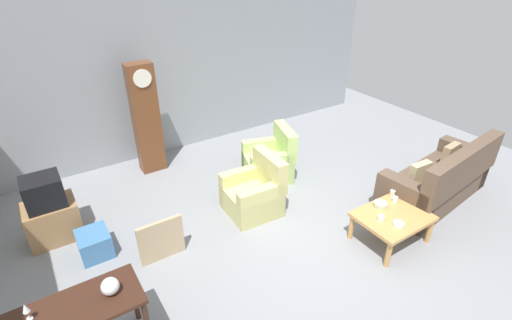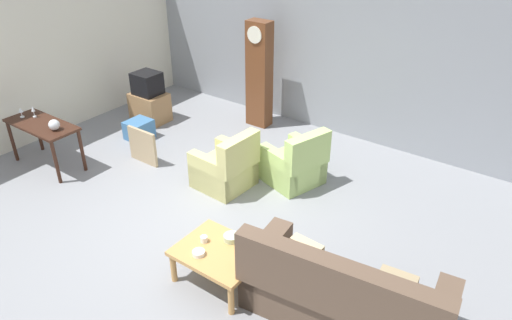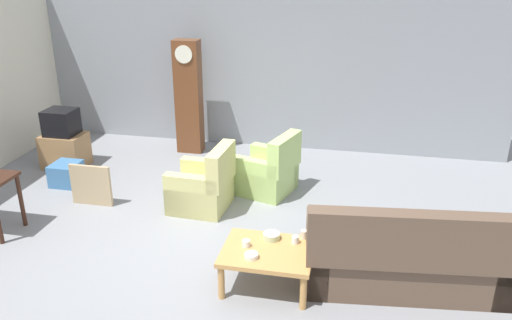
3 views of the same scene
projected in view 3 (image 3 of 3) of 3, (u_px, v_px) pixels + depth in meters
name	position (u px, v px, depth m)	size (l,w,h in m)	color
ground_plane	(213.00, 240.00, 6.49)	(10.40, 10.40, 0.00)	gray
garage_door_wall	(268.00, 59.00, 9.16)	(8.40, 0.16, 3.20)	gray
couch_floral	(406.00, 259.00, 5.46)	(2.19, 1.11, 1.04)	brown
armchair_olive_near	(203.00, 188.00, 7.21)	(0.83, 0.80, 0.92)	#CCC67A
armchair_olive_far	(268.00, 173.00, 7.71)	(0.98, 0.96, 0.92)	#B9D979
coffee_table_wood	(268.00, 255.00, 5.49)	(0.96, 0.76, 0.44)	tan
grandfather_clock	(189.00, 97.00, 9.05)	(0.44, 0.30, 1.99)	brown
tv_stand_cabinet	(65.00, 150.00, 8.64)	(0.68, 0.52, 0.57)	#997047
tv_crt	(61.00, 122.00, 8.46)	(0.48, 0.44, 0.42)	black
framed_picture_leaning	(91.00, 185.00, 7.31)	(0.60, 0.05, 0.59)	tan
storage_box_blue	(66.00, 174.00, 8.01)	(0.40, 0.45, 0.34)	teal
cup_white_porcelain	(246.00, 243.00, 5.51)	(0.08, 0.08, 0.07)	white
cup_blue_rimmed	(295.00, 240.00, 5.57)	(0.08, 0.08, 0.08)	silver
cup_cream_tall	(304.00, 235.00, 5.66)	(0.07, 0.07, 0.10)	beige
bowl_white_stacked	(251.00, 256.00, 5.31)	(0.14, 0.14, 0.05)	white
bowl_shallow_green	(271.00, 236.00, 5.66)	(0.19, 0.19, 0.07)	#B2C69E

